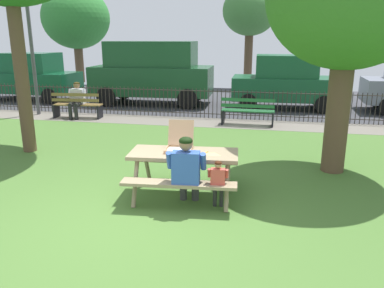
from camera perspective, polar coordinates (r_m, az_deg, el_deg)
The scene contains 18 objects.
ground at distance 7.39m, azimuth -4.00°, elevation -5.32°, with size 28.00×11.70×0.02m, color #497130.
cobblestone_walkway at distance 12.23m, azimuth 2.28°, elevation 3.19°, with size 28.00×1.40×0.01m, color slate.
street_asphalt at distance 16.73m, azimuth 4.77°, elevation 6.52°, with size 28.00×7.83×0.01m, color #38383D.
picnic_table_foreground at distance 6.46m, azimuth -1.21°, elevation -2.69°, with size 1.91×1.62×0.79m.
pizza_box_open at distance 6.54m, azimuth -1.83°, elevation 0.14°, with size 0.47×0.55×0.48m.
pizza_slice_on_table at distance 6.32m, azimuth 2.81°, elevation -1.42°, with size 0.30×0.22×0.02m.
adult_at_table at distance 5.96m, azimuth -0.79°, elevation -3.69°, with size 0.62×0.61×1.19m.
child_at_table at distance 5.94m, azimuth 3.88°, elevation -5.33°, with size 0.33×0.32×0.83m.
iron_fence_streetside at distance 12.82m, azimuth 2.80°, elevation 6.05°, with size 20.16×0.03×0.98m.
park_bench_left at distance 13.40m, azimuth -16.64°, elevation 5.47°, with size 1.63×0.58×0.85m.
park_bench_center at distance 11.89m, azimuth 8.27°, elevation 4.74°, with size 1.61×0.50×0.85m.
person_on_park_bench at distance 13.38m, azimuth -16.74°, elevation 6.50°, with size 0.62×0.60×1.19m.
lamp_post_walkway at distance 14.33m, azimuth -22.89°, elevation 14.94°, with size 0.28×0.28×4.57m.
parked_car_far_left at distance 17.92m, azimuth -22.67°, elevation 9.27°, with size 3.98×1.99×1.98m.
parked_car_left at distance 15.59m, azimuth -5.91°, elevation 10.68°, with size 4.75×2.17×2.46m.
parked_car_center at distance 14.96m, azimuth 13.70°, elevation 8.98°, with size 3.93×1.90×1.98m.
far_tree_left at distance 24.16m, azimuth -16.83°, elevation 17.39°, with size 3.85×3.85×5.40m.
far_tree_midleft at distance 21.53m, azimuth 8.60°, elevation 18.83°, with size 2.87×2.87×5.25m.
Camera 1 is at (1.84, -4.81, 2.63)m, focal length 35.96 mm.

